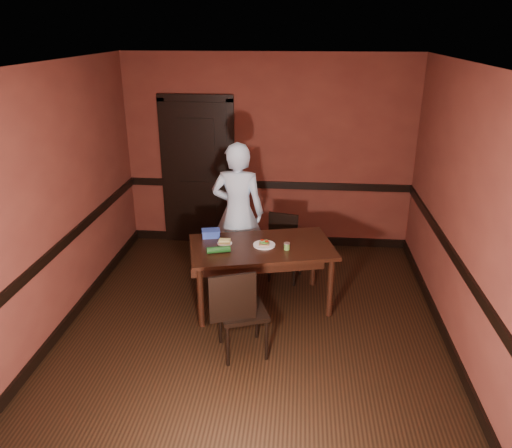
% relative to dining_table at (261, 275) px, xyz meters
% --- Properties ---
extents(floor, '(4.00, 4.50, 0.01)m').
position_rel_dining_table_xyz_m(floor, '(-0.05, -0.49, -0.37)').
color(floor, black).
rests_on(floor, ground).
extents(ceiling, '(4.00, 4.50, 0.01)m').
position_rel_dining_table_xyz_m(ceiling, '(-0.05, -0.49, 2.33)').
color(ceiling, silver).
rests_on(ceiling, ground).
extents(wall_back, '(4.00, 0.02, 2.70)m').
position_rel_dining_table_xyz_m(wall_back, '(-0.05, 1.76, 0.98)').
color(wall_back, '#5A241B').
rests_on(wall_back, ground).
extents(wall_front, '(4.00, 0.02, 2.70)m').
position_rel_dining_table_xyz_m(wall_front, '(-0.05, -2.74, 0.98)').
color(wall_front, '#5A241B').
rests_on(wall_front, ground).
extents(wall_left, '(0.02, 4.50, 2.70)m').
position_rel_dining_table_xyz_m(wall_left, '(-2.05, -0.49, 0.98)').
color(wall_left, '#5A241B').
rests_on(wall_left, ground).
extents(wall_right, '(0.02, 4.50, 2.70)m').
position_rel_dining_table_xyz_m(wall_right, '(1.95, -0.49, 0.98)').
color(wall_right, '#5A241B').
rests_on(wall_right, ground).
extents(dado_back, '(4.00, 0.03, 0.10)m').
position_rel_dining_table_xyz_m(dado_back, '(-0.05, 1.74, 0.53)').
color(dado_back, black).
rests_on(dado_back, ground).
extents(dado_left, '(0.03, 4.50, 0.10)m').
position_rel_dining_table_xyz_m(dado_left, '(-2.03, -0.49, 0.53)').
color(dado_left, black).
rests_on(dado_left, ground).
extents(dado_right, '(0.03, 4.50, 0.10)m').
position_rel_dining_table_xyz_m(dado_right, '(1.94, -0.49, 0.53)').
color(dado_right, black).
rests_on(dado_right, ground).
extents(baseboard_back, '(4.00, 0.03, 0.12)m').
position_rel_dining_table_xyz_m(baseboard_back, '(-0.05, 1.74, -0.31)').
color(baseboard_back, black).
rests_on(baseboard_back, ground).
extents(baseboard_left, '(0.03, 4.50, 0.12)m').
position_rel_dining_table_xyz_m(baseboard_left, '(-2.03, -0.49, -0.31)').
color(baseboard_left, black).
rests_on(baseboard_left, ground).
extents(baseboard_right, '(0.03, 4.50, 0.12)m').
position_rel_dining_table_xyz_m(baseboard_right, '(1.94, -0.49, -0.31)').
color(baseboard_right, black).
rests_on(baseboard_right, ground).
extents(door, '(1.05, 0.07, 2.20)m').
position_rel_dining_table_xyz_m(door, '(-1.05, 1.73, 0.72)').
color(door, black).
rests_on(door, ground).
extents(dining_table, '(1.74, 1.24, 0.74)m').
position_rel_dining_table_xyz_m(dining_table, '(0.00, 0.00, 0.00)').
color(dining_table, black).
rests_on(dining_table, floor).
extents(chair_far, '(0.46, 0.46, 0.82)m').
position_rel_dining_table_xyz_m(chair_far, '(0.25, 0.66, 0.04)').
color(chair_far, black).
rests_on(chair_far, floor).
extents(chair_near, '(0.56, 0.56, 0.94)m').
position_rel_dining_table_xyz_m(chair_near, '(-0.11, -0.92, 0.10)').
color(chair_near, black).
rests_on(chair_near, floor).
extents(person, '(0.66, 0.45, 1.76)m').
position_rel_dining_table_xyz_m(person, '(-0.34, 0.64, 0.51)').
color(person, silver).
rests_on(person, floor).
extents(sandwich_plate, '(0.25, 0.25, 0.06)m').
position_rel_dining_table_xyz_m(sandwich_plate, '(0.03, 0.00, 0.39)').
color(sandwich_plate, white).
rests_on(sandwich_plate, dining_table).
extents(sauce_jar, '(0.07, 0.07, 0.08)m').
position_rel_dining_table_xyz_m(sauce_jar, '(0.28, -0.08, 0.41)').
color(sauce_jar, '#537E35').
rests_on(sauce_jar, dining_table).
extents(cheese_saucer, '(0.17, 0.17, 0.05)m').
position_rel_dining_table_xyz_m(cheese_saucer, '(-0.42, 0.01, 0.39)').
color(cheese_saucer, white).
rests_on(cheese_saucer, dining_table).
extents(food_tub, '(0.23, 0.19, 0.09)m').
position_rel_dining_table_xyz_m(food_tub, '(-0.60, 0.19, 0.41)').
color(food_tub, '#2F4AB3').
rests_on(food_tub, dining_table).
extents(wrapped_veg, '(0.26, 0.14, 0.07)m').
position_rel_dining_table_xyz_m(wrapped_veg, '(-0.45, -0.23, 0.40)').
color(wrapped_veg, '#164216').
rests_on(wrapped_veg, dining_table).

